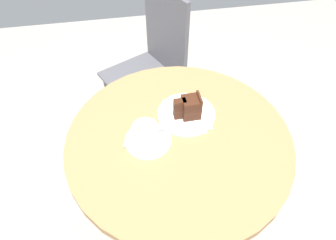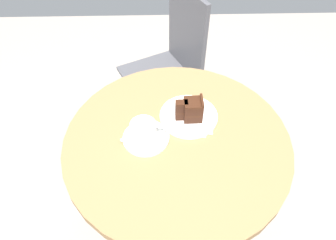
% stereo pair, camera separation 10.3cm
% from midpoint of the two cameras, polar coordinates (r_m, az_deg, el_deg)
% --- Properties ---
extents(ground_plane, '(4.40, 4.40, 0.01)m').
position_cam_midpoint_polar(ground_plane, '(1.69, -0.49, -19.48)').
color(ground_plane, gray).
rests_on(ground_plane, ground).
extents(cafe_table, '(0.78, 0.78, 0.75)m').
position_cam_midpoint_polar(cafe_table, '(1.13, -0.69, -7.22)').
color(cafe_table, olive).
rests_on(cafe_table, ground).
extents(saucer, '(0.16, 0.16, 0.01)m').
position_cam_midpoint_polar(saucer, '(1.02, -6.65, -4.02)').
color(saucer, white).
rests_on(saucer, cafe_table).
extents(coffee_cup, '(0.12, 0.09, 0.06)m').
position_cam_midpoint_polar(coffee_cup, '(1.00, -7.14, -2.51)').
color(coffee_cup, white).
rests_on(coffee_cup, saucer).
extents(teaspoon, '(0.09, 0.07, 0.00)m').
position_cam_midpoint_polar(teaspoon, '(1.00, -9.53, -5.47)').
color(teaspoon, silver).
rests_on(teaspoon, saucer).
extents(cake_plate, '(0.21, 0.21, 0.01)m').
position_cam_midpoint_polar(cake_plate, '(1.10, 0.81, 1.03)').
color(cake_plate, white).
rests_on(cake_plate, cafe_table).
extents(cake_slice, '(0.10, 0.06, 0.09)m').
position_cam_midpoint_polar(cake_slice, '(1.05, 1.31, 2.28)').
color(cake_slice, '#381E14').
rests_on(cake_slice, cake_plate).
extents(fork, '(0.09, 0.12, 0.00)m').
position_cam_midpoint_polar(fork, '(1.12, 0.06, 2.96)').
color(fork, silver).
rests_on(fork, cake_plate).
extents(napkin, '(0.19, 0.19, 0.00)m').
position_cam_midpoint_polar(napkin, '(1.10, 0.85, 0.68)').
color(napkin, silver).
rests_on(napkin, cafe_table).
extents(cafe_chair, '(0.51, 0.51, 0.90)m').
position_cam_midpoint_polar(cafe_chair, '(1.74, -4.44, 11.47)').
color(cafe_chair, '#4C4C51').
rests_on(cafe_chair, ground).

